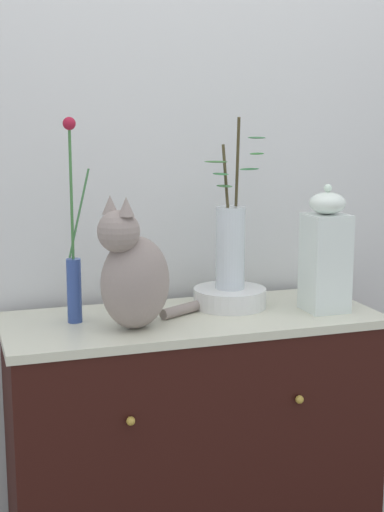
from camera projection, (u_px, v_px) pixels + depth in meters
wall_back at (164, 183)px, 2.39m from camera, size 4.40×0.08×2.60m
sideboard at (192, 462)px, 2.27m from camera, size 1.10×0.47×0.93m
cat_sitting at (134, 275)px, 2.02m from camera, size 0.39×0.28×0.37m
vase_slim_green at (74, 265)px, 2.08m from camera, size 0.07×0.04×0.58m
bowl_porcelain at (230, 298)px, 2.28m from camera, size 0.22×0.22×0.06m
vase_glass_clear at (231, 243)px, 2.25m from camera, size 0.20×0.11×0.52m
jar_lidded_porcelain at (326, 254)px, 2.21m from camera, size 0.12×0.12×0.38m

